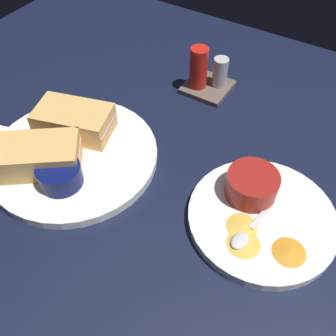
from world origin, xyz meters
TOP-DOWN VIEW (x-y plane):
  - ground_plane at (0.00, 0.00)cm, footprint 110.00×110.00cm
  - plate_sandwich_main at (-5.87, -2.91)cm, footprint 28.82×28.82cm
  - sandwich_half_near at (-8.96, 1.61)cm, footprint 14.69×10.95cm
  - sandwich_half_far at (-8.24, -7.85)cm, footprint 14.97×13.83cm
  - ramekin_dark_sauce at (-3.10, -8.77)cm, footprint 6.96×6.96cm
  - spoon_by_dark_ramekin at (-5.40, -3.74)cm, footprint 5.46×9.58cm
  - plate_chips_companion at (26.76, 2.15)cm, footprint 22.34×22.34cm
  - ramekin_light_gravy at (23.41, 4.94)cm, footprint 7.97×7.97cm
  - spoon_by_gravy_ramekin at (25.93, -2.57)cm, footprint 3.18×9.96cm
  - plantain_chip_scatter at (27.83, -2.33)cm, footprint 13.56×8.93cm
  - condiment_caddy at (4.15, 26.59)cm, footprint 9.00×9.00cm

SIDE VIEW (x-z plane):
  - ground_plane at x=0.00cm, z-range -3.00..0.00cm
  - plate_sandwich_main at x=-5.87cm, z-range 0.00..1.60cm
  - plate_chips_companion at x=26.76cm, z-range 0.00..1.60cm
  - plantain_chip_scatter at x=27.83cm, z-range 1.60..2.20cm
  - spoon_by_dark_ramekin at x=-5.40cm, z-range 1.56..2.36cm
  - spoon_by_gravy_ramekin at x=25.93cm, z-range 1.56..2.36cm
  - condiment_caddy at x=4.15cm, z-range -1.34..8.16cm
  - ramekin_dark_sauce at x=-3.10cm, z-range 1.74..5.28cm
  - ramekin_light_gravy at x=23.41cm, z-range 1.75..5.85cm
  - sandwich_half_near at x=-8.96cm, z-range 1.60..6.40cm
  - sandwich_half_far at x=-8.24cm, z-range 1.60..6.40cm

